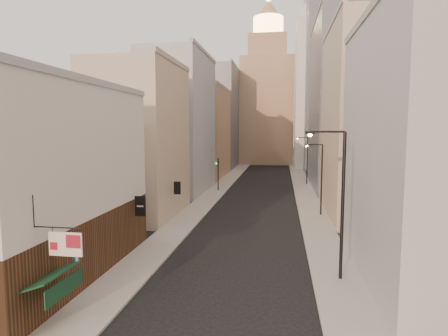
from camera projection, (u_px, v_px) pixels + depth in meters
The scene contains 17 objects.
sidewalk_left at pixel (228, 180), 68.29m from camera, with size 3.00×140.00×0.15m, color #9A958B.
sidewalk_right at pixel (301, 181), 66.33m from camera, with size 3.00×140.00×0.15m, color #9A958B.
near_building_left at pixel (52, 182), 23.13m from camera, with size 8.30×23.04×12.30m.
left_bldg_beige at pixel (139, 141), 39.79m from camera, with size 8.00×12.00×16.00m, color tan.
left_bldg_grey at pixel (179, 124), 55.32m from camera, with size 8.00×16.00×20.00m, color #9D9DA3.
left_bldg_tan at pixel (204, 133), 73.17m from camera, with size 8.00×18.00×17.00m, color tan.
left_bldg_wingrid at pixel (221, 118), 92.47m from camera, with size 8.00×20.00×24.00m, color gray.
right_bldg_grey at pixel (433, 151), 22.40m from camera, with size 8.00×16.00×16.00m, color #9D9DA3.
right_bldg_beige at pixel (367, 122), 39.89m from camera, with size 8.00×16.00×20.00m, color tan.
right_bldg_wingrid at pixel (339, 106), 59.24m from camera, with size 8.00×20.00×26.00m, color gray.
highrise at pixel (350, 57), 84.56m from camera, with size 21.00×23.00×51.20m.
clock_tower at pixel (267, 99), 102.02m from camera, with size 14.00×14.00×44.90m.
white_tower at pixel (313, 89), 86.49m from camera, with size 8.00×8.00×41.50m.
streetlamp_near at pixel (339, 196), 22.49m from camera, with size 2.41×0.32×9.20m.
streetlamp_mid at pixel (320, 175), 39.80m from camera, with size 1.99×0.65×7.72m.
streetlamp_far at pixel (306, 158), 62.19m from camera, with size 2.04×0.74×7.98m.
traffic_light_left at pixel (218, 167), 55.91m from camera, with size 0.62×0.58×5.00m.
Camera 1 is at (3.01, -12.04, 9.28)m, focal length 30.00 mm.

